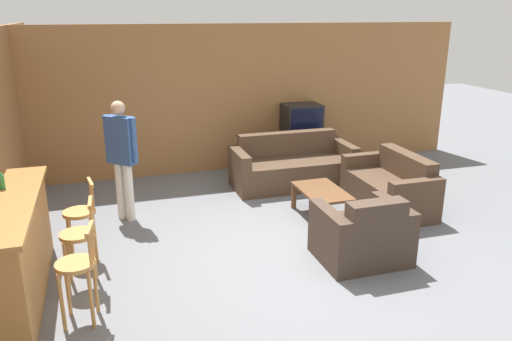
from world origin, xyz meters
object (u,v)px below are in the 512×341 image
bar_chair_near (78,271)px  coffee_table (322,194)px  person_by_window (122,154)px  couch_far (292,167)px  loveseat_right (390,188)px  tv_unit (301,151)px  armchair_near (363,235)px  bar_chair_far (81,218)px  tv (302,119)px  bar_chair_mid (80,241)px  bottle (1,180)px

bar_chair_near → coffee_table: bearing=27.0°
person_by_window → couch_far: bearing=13.6°
loveseat_right → tv_unit: 2.33m
armchair_near → coffee_table: armchair_near is taller
bar_chair_far → coffee_table: size_ratio=1.01×
person_by_window → tv: bearing=25.4°
bar_chair_mid → loveseat_right: size_ratio=0.63×
bar_chair_far → tv: tv is taller
tv_unit → person_by_window: bearing=-154.6°
armchair_near → coffee_table: bearing=86.5°
couch_far → person_by_window: person_by_window is taller
bar_chair_near → armchair_near: bearing=5.6°
couch_far → bar_chair_near: bearing=-137.2°
bar_chair_far → coffee_table: 3.20m
bar_chair_mid → couch_far: bearing=35.9°
loveseat_right → coffee_table: loveseat_right is taller
bar_chair_mid → person_by_window: bearing=72.5°
bar_chair_far → tv: (3.81, 2.65, 0.39)m
tv → bottle: bottle is taller
bar_chair_mid → couch_far: (3.29, 2.38, -0.21)m
tv_unit → person_by_window: 3.67m
bar_chair_mid → coffee_table: 3.33m
couch_far → bar_chair_mid: bearing=-144.1°
tv_unit → tv: bearing=-90.0°
bar_chair_near → couch_far: size_ratio=0.48×
armchair_near → tv: tv is taller
bar_chair_mid → tv: (3.81, 3.27, 0.39)m
coffee_table → person_by_window: (-2.64, 0.76, 0.61)m
tv_unit → bottle: 5.43m
bar_chair_near → loveseat_right: size_ratio=0.63×
couch_far → tv: (0.52, 0.89, 0.60)m
tv → bottle: 5.37m
loveseat_right → tv_unit: size_ratio=1.24×
coffee_table → person_by_window: size_ratio=0.57×
bar_chair_near → coffee_table: 3.58m
bottle → loveseat_right: bearing=7.0°
bar_chair_near → person_by_window: bearing=77.2°
bar_chair_near → bottle: bottle is taller
bar_chair_far → loveseat_right: bar_chair_far is taller
tv_unit → tv: size_ratio=1.83×
loveseat_right → coffee_table: bearing=-178.2°
armchair_near → loveseat_right: (1.20, 1.35, -0.01)m
bar_chair_near → tv_unit: (3.81, 3.93, -0.20)m
coffee_table → tv_unit: (0.62, 2.31, -0.03)m
tv_unit → tv: tv is taller
bar_chair_mid → couch_far: 4.07m
armchair_near → bar_chair_mid: bearing=173.4°
coffee_table → bottle: (-3.90, -0.58, 0.80)m
armchair_near → bottle: bearing=169.1°
tv_unit → tv: (0.00, -0.00, 0.60)m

